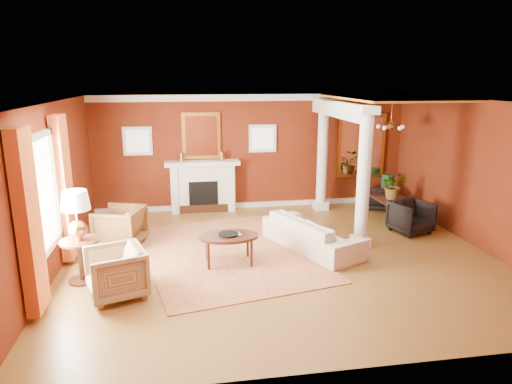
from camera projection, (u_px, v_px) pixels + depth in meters
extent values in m
plane|color=brown|center=(281.00, 257.00, 8.68)|extent=(8.00, 8.00, 0.00)
cube|color=#601F0D|center=(253.00, 152.00, 11.67)|extent=(8.00, 0.04, 2.90)
cube|color=#601F0D|center=(350.00, 254.00, 4.98)|extent=(8.00, 0.04, 2.90)
cube|color=#601F0D|center=(51.00, 191.00, 7.71)|extent=(0.04, 7.00, 2.90)
cube|color=#601F0D|center=(481.00, 175.00, 8.94)|extent=(0.04, 7.00, 2.90)
cube|color=white|center=(283.00, 102.00, 7.97)|extent=(8.00, 7.00, 0.04)
cube|color=white|center=(203.00, 188.00, 11.52)|extent=(1.60, 0.34, 1.20)
cube|color=black|center=(204.00, 195.00, 11.39)|extent=(0.72, 0.03, 0.70)
cube|color=black|center=(204.00, 209.00, 11.48)|extent=(1.20, 0.05, 0.20)
cube|color=white|center=(202.00, 163.00, 11.32)|extent=(1.85, 0.42, 0.10)
cube|color=white|center=(175.00, 189.00, 11.38)|extent=(0.16, 0.40, 1.20)
cube|color=white|center=(231.00, 187.00, 11.60)|extent=(0.16, 0.40, 1.20)
cube|color=gold|center=(201.00, 136.00, 11.32)|extent=(0.95, 0.06, 1.15)
cube|color=white|center=(201.00, 136.00, 11.29)|extent=(0.78, 0.02, 0.98)
cube|color=white|center=(138.00, 141.00, 11.12)|extent=(0.70, 0.06, 0.70)
cube|color=white|center=(137.00, 141.00, 11.08)|extent=(0.54, 0.02, 0.54)
cube|color=white|center=(263.00, 138.00, 11.60)|extent=(0.70, 0.06, 0.70)
cube|color=white|center=(263.00, 139.00, 11.56)|extent=(0.54, 0.02, 0.54)
cube|color=white|center=(41.00, 194.00, 7.11)|extent=(0.03, 1.30, 1.70)
cube|color=white|center=(29.00, 206.00, 6.45)|extent=(0.08, 0.10, 1.90)
cube|color=white|center=(55.00, 184.00, 7.79)|extent=(0.08, 0.10, 1.90)
cube|color=#C15B21|center=(28.00, 223.00, 6.21)|extent=(0.18, 0.55, 2.60)
cube|color=#C15B21|center=(64.00, 188.00, 8.12)|extent=(0.18, 0.55, 2.60)
cube|color=white|center=(360.00, 241.00, 9.21)|extent=(0.34, 0.34, 0.20)
cylinder|color=white|center=(364.00, 176.00, 8.87)|extent=(0.26, 0.26, 2.50)
cube|color=white|center=(368.00, 110.00, 8.56)|extent=(0.36, 0.36, 0.16)
cube|color=white|center=(321.00, 205.00, 11.79)|extent=(0.34, 0.34, 0.20)
cylinder|color=white|center=(322.00, 154.00, 11.46)|extent=(0.26, 0.26, 2.50)
cube|color=white|center=(324.00, 102.00, 11.14)|extent=(0.36, 0.36, 0.16)
cube|color=white|center=(339.00, 109.00, 10.12)|extent=(0.30, 3.20, 0.32)
cube|color=gold|center=(392.00, 98.00, 10.09)|extent=(2.30, 3.40, 0.04)
cube|color=gold|center=(361.00, 146.00, 12.06)|extent=(1.30, 0.06, 1.70)
cube|color=white|center=(362.00, 146.00, 12.02)|extent=(1.10, 0.02, 1.50)
cylinder|color=#A56A34|center=(392.00, 111.00, 10.22)|extent=(0.02, 0.02, 0.65)
sphere|color=#A56A34|center=(391.00, 126.00, 10.30)|extent=(0.20, 0.20, 0.20)
sphere|color=beige|center=(402.00, 127.00, 10.35)|extent=(0.09, 0.09, 0.09)
sphere|color=beige|center=(389.00, 126.00, 10.57)|extent=(0.09, 0.09, 0.09)
sphere|color=beige|center=(378.00, 126.00, 10.43)|extent=(0.09, 0.09, 0.09)
sphere|color=beige|center=(384.00, 128.00, 10.11)|extent=(0.09, 0.09, 0.09)
sphere|color=beige|center=(400.00, 128.00, 10.06)|extent=(0.09, 0.09, 0.09)
cube|color=white|center=(253.00, 98.00, 11.30)|extent=(8.00, 0.08, 0.16)
cube|color=white|center=(253.00, 205.00, 11.98)|extent=(8.00, 0.08, 0.12)
cube|color=maroon|center=(228.00, 252.00, 8.88)|extent=(3.81, 4.61, 0.02)
imported|color=beige|center=(312.00, 228.00, 8.98)|extent=(1.50, 2.30, 0.87)
imported|color=black|center=(120.00, 225.00, 9.17)|extent=(1.02, 1.06, 0.88)
imported|color=tan|center=(116.00, 270.00, 7.03)|extent=(1.01, 1.04, 0.86)
cylinder|color=black|center=(229.00, 236.00, 8.24)|extent=(1.09, 1.09, 0.05)
cylinder|color=black|center=(209.00, 257.00, 8.02)|extent=(0.05, 0.05, 0.50)
cylinder|color=black|center=(251.00, 255.00, 8.14)|extent=(0.05, 0.05, 0.50)
cylinder|color=black|center=(207.00, 247.00, 8.48)|extent=(0.05, 0.05, 0.50)
cylinder|color=black|center=(248.00, 245.00, 8.60)|extent=(0.05, 0.05, 0.50)
imported|color=black|center=(232.00, 230.00, 8.20)|extent=(0.15, 0.06, 0.21)
cylinder|color=black|center=(83.00, 280.00, 7.64)|extent=(0.46, 0.46, 0.04)
cylinder|color=black|center=(81.00, 261.00, 7.56)|extent=(0.10, 0.10, 0.71)
cylinder|color=black|center=(79.00, 241.00, 7.47)|extent=(0.63, 0.63, 0.04)
sphere|color=#A56A34|center=(78.00, 229.00, 7.42)|extent=(0.29, 0.29, 0.29)
cylinder|color=#A56A34|center=(77.00, 217.00, 7.37)|extent=(0.03, 0.03, 0.31)
cone|color=beige|center=(75.00, 200.00, 7.30)|extent=(0.46, 0.46, 0.31)
imported|color=black|center=(392.00, 202.00, 11.02)|extent=(0.52, 1.41, 0.78)
imported|color=black|center=(411.00, 216.00, 9.94)|extent=(0.93, 0.90, 0.77)
imported|color=black|center=(374.00, 196.00, 11.76)|extent=(0.80, 0.78, 0.67)
sphere|color=#144023|center=(386.00, 200.00, 12.05)|extent=(0.36, 0.36, 0.36)
cylinder|color=#144023|center=(387.00, 190.00, 11.99)|extent=(0.32, 0.32, 0.85)
imported|color=#26591E|center=(394.00, 177.00, 10.79)|extent=(0.63, 0.69, 0.50)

